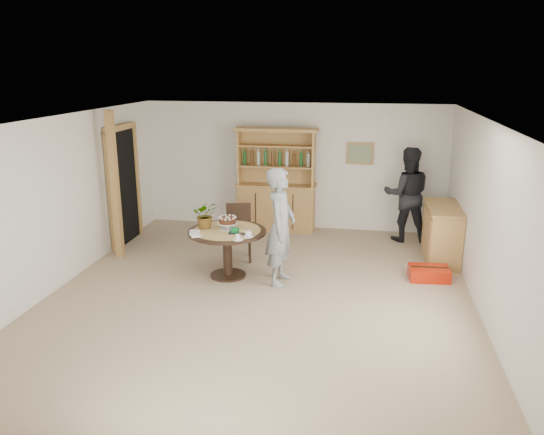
{
  "coord_description": "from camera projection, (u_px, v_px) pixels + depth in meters",
  "views": [
    {
      "loc": [
        1.4,
        -6.86,
        3.19
      ],
      "look_at": [
        0.1,
        0.47,
        1.05
      ],
      "focal_mm": 35.0,
      "sensor_mm": 36.0,
      "label": 1
    }
  ],
  "objects": [
    {
      "name": "napkins",
      "position": [
        195.0,
        234.0,
        7.9
      ],
      "size": [
        0.24,
        0.33,
        0.03
      ],
      "color": "white",
      "rests_on": "dining_table"
    },
    {
      "name": "ground",
      "position": [
        259.0,
        296.0,
        7.6
      ],
      "size": [
        7.0,
        7.0,
        0.0
      ],
      "primitive_type": "plane",
      "color": "tan",
      "rests_on": "ground"
    },
    {
      "name": "adult_person",
      "position": [
        407.0,
        195.0,
        9.83
      ],
      "size": [
        0.9,
        0.73,
        1.77
      ],
      "primitive_type": "imported",
      "rotation": [
        0.0,
        0.0,
        3.21
      ],
      "color": "black",
      "rests_on": "ground"
    },
    {
      "name": "coffee_cup_a",
      "position": [
        248.0,
        234.0,
        7.79
      ],
      "size": [
        0.15,
        0.15,
        0.09
      ],
      "color": "white",
      "rests_on": "dining_table"
    },
    {
      "name": "dining_table",
      "position": [
        227.0,
        239.0,
        8.17
      ],
      "size": [
        1.2,
        1.2,
        0.76
      ],
      "color": "black",
      "rests_on": "ground"
    },
    {
      "name": "red_suitcase",
      "position": [
        429.0,
        273.0,
        8.17
      ],
      "size": [
        0.63,
        0.45,
        0.21
      ],
      "rotation": [
        0.0,
        0.0,
        0.08
      ],
      "color": "red",
      "rests_on": "ground"
    },
    {
      "name": "coffee_cup_b",
      "position": [
        238.0,
        238.0,
        7.65
      ],
      "size": [
        0.15,
        0.15,
        0.08
      ],
      "color": "white",
      "rests_on": "dining_table"
    },
    {
      "name": "dining_chair",
      "position": [
        239.0,
        228.0,
        8.98
      ],
      "size": [
        0.51,
        0.51,
        0.95
      ],
      "rotation": [
        0.0,
        0.0,
        0.23
      ],
      "color": "black",
      "rests_on": "ground"
    },
    {
      "name": "flower_vase",
      "position": [
        206.0,
        215.0,
        8.18
      ],
      "size": [
        0.47,
        0.44,
        0.42
      ],
      "primitive_type": "imported",
      "rotation": [
        0.0,
        0.0,
        0.35
      ],
      "color": "#3F7233",
      "rests_on": "dining_table"
    },
    {
      "name": "sideboard",
      "position": [
        442.0,
        233.0,
        8.9
      ],
      "size": [
        0.54,
        1.26,
        0.94
      ],
      "color": "tan",
      "rests_on": "ground"
    },
    {
      "name": "gift_tray",
      "position": [
        239.0,
        231.0,
        7.97
      ],
      "size": [
        0.3,
        0.2,
        0.08
      ],
      "color": "black",
      "rests_on": "dining_table"
    },
    {
      "name": "doorway",
      "position": [
        123.0,
        184.0,
        9.68
      ],
      "size": [
        0.13,
        1.1,
        2.18
      ],
      "color": "black",
      "rests_on": "ground"
    },
    {
      "name": "birthday_cake",
      "position": [
        228.0,
        221.0,
        8.14
      ],
      "size": [
        0.3,
        0.3,
        0.2
      ],
      "color": "white",
      "rests_on": "dining_table"
    },
    {
      "name": "teen_boy",
      "position": [
        281.0,
        227.0,
        7.86
      ],
      "size": [
        0.47,
        0.68,
        1.77
      ],
      "primitive_type": "imported",
      "rotation": [
        0.0,
        0.0,
        1.49
      ],
      "color": "gray",
      "rests_on": "ground"
    },
    {
      "name": "hutch",
      "position": [
        276.0,
        196.0,
        10.53
      ],
      "size": [
        1.62,
        0.54,
        2.04
      ],
      "color": "tan",
      "rests_on": "ground"
    },
    {
      "name": "room_shell",
      "position": [
        259.0,
        177.0,
        7.13
      ],
      "size": [
        6.04,
        7.04,
        2.52
      ],
      "color": "white",
      "rests_on": "ground"
    },
    {
      "name": "pine_post",
      "position": [
        115.0,
        186.0,
        8.85
      ],
      "size": [
        0.12,
        0.12,
        2.5
      ],
      "primitive_type": "cube",
      "color": "tan",
      "rests_on": "ground"
    }
  ]
}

